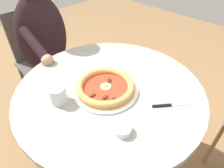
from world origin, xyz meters
name	(u,v)px	position (x,y,z in m)	size (l,w,h in m)	color
ground_plane	(110,162)	(0.00, 0.00, -0.01)	(6.00, 6.00, 0.02)	olive
dining_table	(110,111)	(0.00, 0.00, 0.54)	(0.92, 0.92, 0.71)	#999993
pizza_on_plate	(106,88)	(-0.03, 0.00, 0.73)	(0.32, 0.32, 0.04)	white
water_glass	(58,95)	(-0.23, 0.10, 0.75)	(0.08, 0.08, 0.08)	silver
steak_knife	(168,105)	(0.09, -0.27, 0.72)	(0.16, 0.13, 0.01)	silver
ramekin_capers	(122,129)	(-0.15, -0.22, 0.73)	(0.07, 0.07, 0.03)	white
fork_utensil	(89,55)	(0.13, 0.30, 0.71)	(0.10, 0.17, 0.00)	#BCBCC1
diner_person	(48,60)	(0.04, 0.70, 0.53)	(0.36, 0.49, 1.20)	#282833
cafe_chair_diner	(41,54)	(0.06, 0.84, 0.52)	(0.41, 0.41, 0.86)	#504A45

